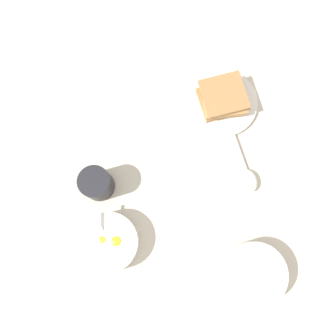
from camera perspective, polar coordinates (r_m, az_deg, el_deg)
The scene contains 7 objects.
ground_plane at distance 0.83m, azimuth 3.13°, elevation -4.03°, with size 3.00×3.00×0.00m, color beige.
egg_bowl at distance 0.81m, azimuth -10.26°, elevation -12.60°, with size 0.14×0.15×0.07m.
toast_plate at distance 0.90m, azimuth 9.16°, elevation 11.21°, with size 0.19×0.19×0.01m.
toast_sandwich at distance 0.88m, azimuth 9.53°, elevation 12.01°, with size 0.15×0.14×0.04m.
soup_spoon at distance 0.85m, azimuth 13.45°, elevation -1.14°, with size 0.09×0.16×0.03m.
congee_bowl at distance 0.82m, azimuth 14.77°, elevation -17.34°, with size 0.14×0.14×0.05m.
drinking_cup at distance 0.81m, azimuth -12.33°, elevation -2.68°, with size 0.08×0.08×0.08m.
Camera 1 is at (0.11, 0.07, 0.82)m, focal length 35.00 mm.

